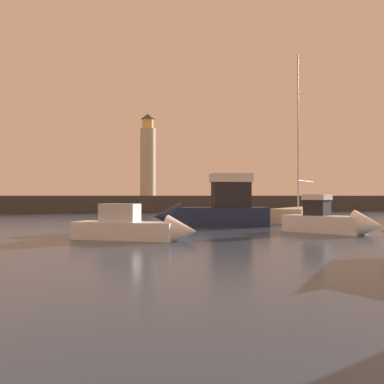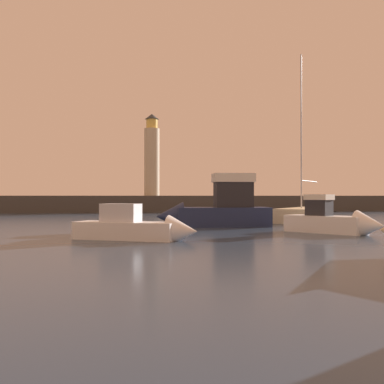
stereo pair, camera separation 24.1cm
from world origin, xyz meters
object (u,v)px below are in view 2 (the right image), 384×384
at_px(lighthouse, 152,157).
at_px(motorboat_4, 140,228).
at_px(motorboat_3, 215,210).
at_px(sailboat_moored, 304,214).
at_px(motorboat_2, 337,222).

height_order(lighthouse, motorboat_4, lighthouse).
distance_m(motorboat_3, sailboat_moored, 10.23).
xyz_separation_m(motorboat_3, sailboat_moored, (8.99, 4.86, -0.56)).
xyz_separation_m(motorboat_2, sailboat_moored, (3.35, 11.57, -0.04)).
bearing_deg(motorboat_3, lighthouse, 93.07).
distance_m(lighthouse, motorboat_3, 31.17).
relative_size(motorboat_2, motorboat_3, 0.70).
bearing_deg(motorboat_3, motorboat_2, -49.97).
bearing_deg(motorboat_4, motorboat_2, 8.25).
bearing_deg(motorboat_3, sailboat_moored, 28.41).
xyz_separation_m(lighthouse, sailboat_moored, (10.62, -25.61, -6.93)).
height_order(motorboat_4, sailboat_moored, sailboat_moored).
bearing_deg(motorboat_2, motorboat_3, 130.03).
distance_m(motorboat_2, motorboat_3, 8.78).
bearing_deg(motorboat_3, motorboat_4, -124.45).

